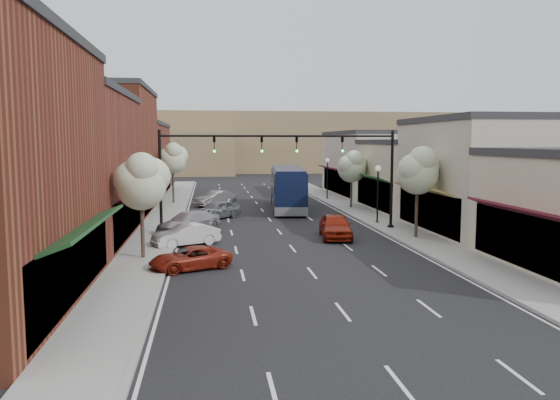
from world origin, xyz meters
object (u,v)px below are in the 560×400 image
object	(u,v)px
lamp_post_near	(378,185)
lamp_post_far	(327,172)
coach_bus	(287,188)
parked_car_b	(186,235)
tree_left_near	(142,180)
parked_car_a	(190,258)
signal_mast_right	(359,165)
parked_car_d	(217,210)
parked_car_c	(189,223)
parked_car_e	(215,199)
tree_right_far	(352,166)
signal_mast_left	(196,166)
red_hatchback	(335,226)
tree_left_far	(173,158)
tree_right_near	(419,170)

from	to	relation	value
lamp_post_near	lamp_post_far	world-z (taller)	same
coach_bus	parked_car_b	bearing A→B (deg)	-111.85
lamp_post_far	coach_bus	world-z (taller)	lamp_post_far
tree_left_near	parked_car_a	xyz separation A→B (m)	(2.49, -2.44, -3.67)
signal_mast_right	parked_car_d	xyz separation A→B (m)	(-9.82, 6.95, -3.88)
lamp_post_near	parked_car_c	distance (m)	14.37
parked_car_a	parked_car_e	distance (m)	26.32
parked_car_d	lamp_post_far	bearing A→B (deg)	93.10
tree_left_near	parked_car_c	bearing A→B (deg)	76.06
tree_right_far	parked_car_a	size ratio (longest dim) A/B	1.36
signal_mast_right	lamp_post_far	world-z (taller)	signal_mast_right
tree_right_far	lamp_post_far	bearing A→B (deg)	93.88
signal_mast_right	coach_bus	distance (m)	13.09
coach_bus	signal_mast_right	bearing A→B (deg)	-70.03
signal_mast_right	signal_mast_left	world-z (taller)	same
lamp_post_far	parked_car_c	xyz separation A→B (m)	(-14.00, -19.78, -2.27)
lamp_post_near	coach_bus	xyz separation A→B (m)	(-5.41, 9.91, -1.02)
signal_mast_left	parked_car_d	distance (m)	8.08
signal_mast_right	parked_car_e	bearing A→B (deg)	121.89
lamp_post_far	red_hatchback	size ratio (longest dim) A/B	0.94
parked_car_d	signal_mast_right	bearing A→B (deg)	10.42
tree_left_far	parked_car_e	distance (m)	6.01
tree_left_far	lamp_post_near	bearing A→B (deg)	-43.89
tree_left_far	parked_car_c	bearing A→B (deg)	-83.39
parked_car_c	parked_car_d	world-z (taller)	parked_car_d
parked_car_c	parked_car_a	bearing A→B (deg)	-46.06
tree_right_near	tree_left_far	world-z (taller)	tree_left_far
tree_right_near	tree_left_near	bearing A→B (deg)	-166.45
tree_left_far	tree_left_near	bearing A→B (deg)	-90.00
tree_left_near	parked_car_d	xyz separation A→B (m)	(4.05, 15.00, -3.48)
red_hatchback	parked_car_a	distance (m)	11.80
coach_bus	parked_car_c	bearing A→B (deg)	-119.79
signal_mast_left	red_hatchback	xyz separation A→B (m)	(8.90, -2.91, -3.82)
signal_mast_left	parked_car_e	size ratio (longest dim) A/B	1.84
lamp_post_near	signal_mast_right	bearing A→B (deg)	-131.05
red_hatchback	parked_car_c	xyz separation A→B (m)	(-9.47, 3.13, -0.06)
signal_mast_left	parked_car_d	world-z (taller)	signal_mast_left
parked_car_e	tree_right_far	bearing A→B (deg)	28.19
red_hatchback	parked_car_e	distance (m)	20.14
lamp_post_far	tree_right_far	bearing A→B (deg)	-86.12
tree_right_near	parked_car_c	distance (m)	15.61
signal_mast_right	tree_right_near	distance (m)	4.89
signal_mast_right	parked_car_c	size ratio (longest dim) A/B	1.62
signal_mast_right	tree_right_far	size ratio (longest dim) A/B	1.51
tree_left_far	lamp_post_near	distance (m)	22.33
lamp_post_near	parked_car_a	xyz separation A→B (m)	(-13.57, -12.99, -2.45)
tree_left_far	parked_car_e	world-z (taller)	tree_left_far
tree_right_near	parked_car_e	xyz separation A→B (m)	(-12.55, 19.84, -3.71)
signal_mast_right	lamp_post_near	world-z (taller)	signal_mast_right
parked_car_a	lamp_post_far	bearing A→B (deg)	132.78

